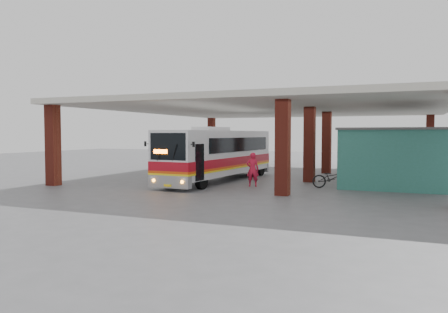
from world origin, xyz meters
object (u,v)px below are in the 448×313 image
object	(u,v)px
coach_bus	(218,154)
pedestrian	(253,169)
red_chair	(355,171)
motorcycle	(332,178)

from	to	relation	value
coach_bus	pedestrian	size ratio (longest dim) A/B	6.11
coach_bus	pedestrian	world-z (taller)	coach_bus
pedestrian	red_chair	bearing A→B (deg)	-134.72
pedestrian	red_chair	world-z (taller)	pedestrian
coach_bus	pedestrian	xyz separation A→B (m)	(2.72, -1.74, -0.68)
motorcycle	pedestrian	size ratio (longest dim) A/B	1.12
motorcycle	coach_bus	bearing A→B (deg)	66.43
motorcycle	pedestrian	distance (m)	4.14
red_chair	motorcycle	bearing A→B (deg)	-85.02
coach_bus	pedestrian	bearing A→B (deg)	-28.98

